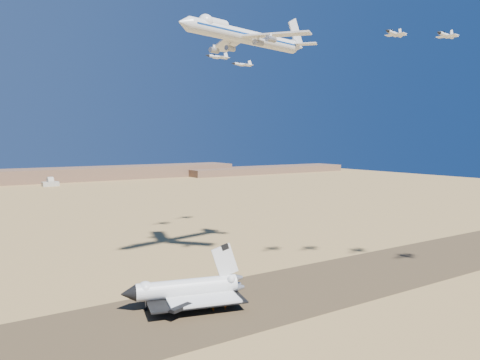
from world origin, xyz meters
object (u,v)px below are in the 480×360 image
shuttle (186,290)px  chase_jet_b (446,35)px  chase_jet_e (218,57)px  chase_jet_f (242,64)px  crew_b (213,309)px  carrier_747 (243,36)px  crew_a (212,308)px  chase_jet_a (394,33)px  crew_c (225,307)px

shuttle → chase_jet_b: 134.71m
chase_jet_e → chase_jet_f: bearing=21.3°
crew_b → carrier_747: bearing=-95.7°
chase_jet_e → chase_jet_f: size_ratio=1.00×
shuttle → crew_a: size_ratio=25.43×
crew_a → crew_b: 1.65m
shuttle → chase_jet_a: (74.47, -26.30, 92.01)m
crew_b → crew_a: bearing=-65.9°
chase_jet_b → chase_jet_f: (-10.45, 122.18, 4.13)m
shuttle → chase_jet_f: (81.36, 86.06, 95.87)m
crew_c → chase_jet_f: 157.17m
shuttle → crew_c: 15.20m
shuttle → chase_jet_e: (56.78, 72.81, 95.97)m
crew_b → crew_c: size_ratio=0.87×
carrier_747 → chase_jet_e: 54.73m
crew_a → crew_b: crew_a is taller
carrier_747 → crew_a: 109.46m
crew_a → chase_jet_f: (75.77, 94.67, 100.67)m
chase_jet_b → chase_jet_f: bearing=84.9°
carrier_747 → crew_b: size_ratio=44.70×
shuttle → chase_jet_e: bearing=66.8°
chase_jet_b → crew_c: bearing=153.0°
chase_jet_e → carrier_747: bearing=-116.7°
chase_jet_e → chase_jet_f: (24.58, 13.25, -0.10)m
crew_c → chase_jet_a: 117.56m
crew_a → crew_c: 4.49m
crew_b → chase_jet_e: 140.42m
shuttle → chase_jet_a: chase_jet_a is taller
crew_b → chase_jet_b: chase_jet_b is taller
crew_a → crew_b: size_ratio=1.03×
chase_jet_a → chase_jet_b: 19.92m
shuttle → carrier_747: 104.88m
carrier_747 → crew_b: bearing=-148.3°
crew_a → chase_jet_e: bearing=-13.3°
shuttle → crew_b: size_ratio=26.25×
crew_a → chase_jet_b: 132.32m
crew_b → crew_c: (4.30, -0.76, 0.12)m
shuttle → crew_a: shuttle is taller
carrier_747 → crew_b: 110.07m
crew_b → chase_jet_b: bearing=-155.8°
crew_c → chase_jet_e: chase_jet_e is taller
crew_c → shuttle: bearing=-10.4°
chase_jet_f → crew_a: bearing=-132.9°
chase_jet_e → crew_b: bearing=-128.9°
crew_a → chase_jet_f: bearing=-19.9°
carrier_747 → crew_b: carrier_747 is taller
carrier_747 → chase_jet_e: bearing=58.6°
chase_jet_a → chase_jet_f: 112.64m
carrier_747 → chase_jet_b: bearing=-58.8°
crew_c → chase_jet_e: size_ratio=0.12×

